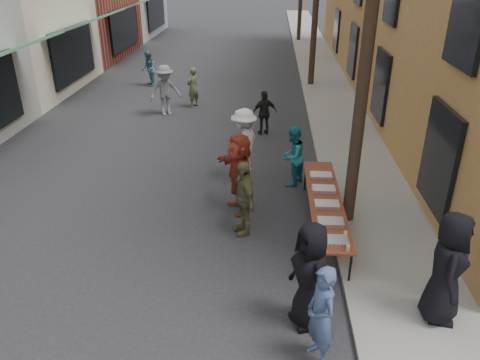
# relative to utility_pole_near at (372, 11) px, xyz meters

# --- Properties ---
(ground) EXTENTS (120.00, 120.00, 0.00)m
(ground) POSITION_rel_utility_pole_near_xyz_m (-4.30, -3.00, -4.50)
(ground) COLOR #28282B
(ground) RESTS_ON ground
(sidewalk) EXTENTS (2.20, 60.00, 0.10)m
(sidewalk) POSITION_rel_utility_pole_near_xyz_m (0.70, 12.00, -4.45)
(sidewalk) COLOR gray
(sidewalk) RESTS_ON ground
(utility_pole_near) EXTENTS (0.26, 0.26, 9.00)m
(utility_pole_near) POSITION_rel_utility_pole_near_xyz_m (0.00, 0.00, 0.00)
(utility_pole_near) COLOR #2D2116
(utility_pole_near) RESTS_ON ground
(serving_table) EXTENTS (0.70, 4.00, 0.75)m
(serving_table) POSITION_rel_utility_pole_near_xyz_m (-0.58, -0.37, -3.79)
(serving_table) COLOR maroon
(serving_table) RESTS_ON ground
(catering_tray_sausage) EXTENTS (0.50, 0.33, 0.08)m
(catering_tray_sausage) POSITION_rel_utility_pole_near_xyz_m (-0.58, -2.02, -3.71)
(catering_tray_sausage) COLOR maroon
(catering_tray_sausage) RESTS_ON serving_table
(catering_tray_foil_b) EXTENTS (0.50, 0.33, 0.08)m
(catering_tray_foil_b) POSITION_rel_utility_pole_near_xyz_m (-0.58, -1.37, -3.71)
(catering_tray_foil_b) COLOR #B2B2B7
(catering_tray_foil_b) RESTS_ON serving_table
(catering_tray_buns) EXTENTS (0.50, 0.33, 0.08)m
(catering_tray_buns) POSITION_rel_utility_pole_near_xyz_m (-0.58, -0.67, -3.71)
(catering_tray_buns) COLOR tan
(catering_tray_buns) RESTS_ON serving_table
(catering_tray_foil_d) EXTENTS (0.50, 0.33, 0.08)m
(catering_tray_foil_d) POSITION_rel_utility_pole_near_xyz_m (-0.58, 0.03, -3.71)
(catering_tray_foil_d) COLOR #B2B2B7
(catering_tray_foil_d) RESTS_ON serving_table
(catering_tray_buns_end) EXTENTS (0.50, 0.33, 0.08)m
(catering_tray_buns_end) POSITION_rel_utility_pole_near_xyz_m (-0.58, 0.73, -3.71)
(catering_tray_buns_end) COLOR tan
(catering_tray_buns_end) RESTS_ON serving_table
(condiment_jar_a) EXTENTS (0.07, 0.07, 0.08)m
(condiment_jar_a) POSITION_rel_utility_pole_near_xyz_m (-0.80, -2.32, -3.71)
(condiment_jar_a) COLOR #A57F26
(condiment_jar_a) RESTS_ON serving_table
(condiment_jar_b) EXTENTS (0.07, 0.07, 0.08)m
(condiment_jar_b) POSITION_rel_utility_pole_near_xyz_m (-0.80, -2.22, -3.71)
(condiment_jar_b) COLOR #A57F26
(condiment_jar_b) RESTS_ON serving_table
(condiment_jar_c) EXTENTS (0.07, 0.07, 0.08)m
(condiment_jar_c) POSITION_rel_utility_pole_near_xyz_m (-0.80, -2.12, -3.71)
(condiment_jar_c) COLOR #A57F26
(condiment_jar_c) RESTS_ON serving_table
(cup_stack) EXTENTS (0.08, 0.08, 0.12)m
(cup_stack) POSITION_rel_utility_pole_near_xyz_m (-0.38, -2.27, -3.69)
(cup_stack) COLOR tan
(cup_stack) RESTS_ON serving_table
(guest_front_a) EXTENTS (0.90, 1.06, 1.85)m
(guest_front_a) POSITION_rel_utility_pole_near_xyz_m (-1.11, -3.26, -3.57)
(guest_front_a) COLOR black
(guest_front_a) RESTS_ON ground
(guest_front_b) EXTENTS (0.58, 0.69, 1.62)m
(guest_front_b) POSITION_rel_utility_pole_near_xyz_m (-1.01, -4.02, -3.69)
(guest_front_b) COLOR #425581
(guest_front_b) RESTS_ON ground
(guest_front_c) EXTENTS (0.89, 0.96, 1.58)m
(guest_front_c) POSITION_rel_utility_pole_near_xyz_m (-1.20, 1.85, -3.71)
(guest_front_c) COLOR teal
(guest_front_c) RESTS_ON ground
(guest_front_d) EXTENTS (1.08, 1.39, 1.90)m
(guest_front_d) POSITION_rel_utility_pole_near_xyz_m (-2.47, 2.22, -3.55)
(guest_front_d) COLOR silver
(guest_front_d) RESTS_ON ground
(guest_front_e) EXTENTS (0.77, 1.05, 1.66)m
(guest_front_e) POSITION_rel_utility_pole_near_xyz_m (-2.32, -0.58, -3.67)
(guest_front_e) COLOR brown
(guest_front_e) RESTS_ON ground
(guest_queue_back) EXTENTS (1.19, 1.84, 1.90)m
(guest_queue_back) POSITION_rel_utility_pole_near_xyz_m (-2.47, 0.38, -3.55)
(guest_queue_back) COLOR maroon
(guest_queue_back) RESTS_ON ground
(server) EXTENTS (0.83, 1.06, 1.92)m
(server) POSITION_rel_utility_pole_near_xyz_m (1.01, -3.09, -3.44)
(server) COLOR black
(server) RESTS_ON sidewalk
(passerby_left) EXTENTS (1.37, 1.22, 1.85)m
(passerby_left) POSITION_rel_utility_pole_near_xyz_m (-5.67, 7.40, -3.58)
(passerby_left) COLOR slate
(passerby_left) RESTS_ON ground
(passerby_mid) EXTENTS (0.93, 0.65, 1.47)m
(passerby_mid) POSITION_rel_utility_pole_near_xyz_m (-1.99, 5.56, -3.77)
(passerby_mid) COLOR black
(passerby_mid) RESTS_ON ground
(passerby_right) EXTENTS (0.61, 0.67, 1.55)m
(passerby_right) POSITION_rel_utility_pole_near_xyz_m (-4.82, 8.47, -3.73)
(passerby_right) COLOR #526138
(passerby_right) RESTS_ON ground
(passerby_far) EXTENTS (0.82, 0.91, 1.55)m
(passerby_far) POSITION_rel_utility_pole_near_xyz_m (-7.30, 11.49, -3.73)
(passerby_far) COLOR #476C8A
(passerby_far) RESTS_ON ground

